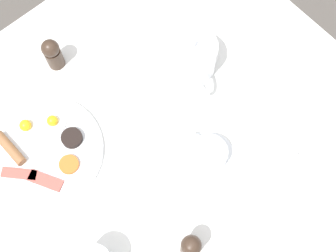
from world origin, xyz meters
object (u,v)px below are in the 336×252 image
at_px(teacup_with_saucer_left, 208,155).
at_px(breakfast_plate, 43,150).
at_px(napkin_folded, 282,234).
at_px(fork_by_plate, 111,33).
at_px(teapot_near, 192,57).
at_px(teapot_far, 326,134).
at_px(salt_grinder, 53,53).
at_px(pepper_grinder, 191,247).

bearing_deg(teacup_with_saucer_left, breakfast_plate, -44.45).
bearing_deg(napkin_folded, fork_by_plate, -93.51).
xyz_separation_m(breakfast_plate, teapot_near, (-0.43, 0.07, 0.05)).
bearing_deg(teapot_far, teapot_near, 106.70).
relative_size(teacup_with_saucer_left, napkin_folded, 0.82).
bearing_deg(teacup_with_saucer_left, salt_grinder, -75.60).
bearing_deg(napkin_folded, teacup_with_saucer_left, -88.94).
relative_size(teacup_with_saucer_left, salt_grinder, 1.38).
relative_size(teapot_far, napkin_folded, 1.28).
bearing_deg(fork_by_plate, napkin_folded, 86.49).
bearing_deg(teapot_far, teacup_with_saucer_left, 149.26).
distance_m(teapot_near, teapot_far, 0.38).
height_order(breakfast_plate, fork_by_plate, breakfast_plate).
distance_m(breakfast_plate, napkin_folded, 0.61).
bearing_deg(teapot_near, salt_grinder, 66.14).
bearing_deg(breakfast_plate, teapot_far, 140.48).
bearing_deg(salt_grinder, napkin_folded, 99.81).
xyz_separation_m(teapot_far, salt_grinder, (0.36, -0.61, -0.00)).
xyz_separation_m(salt_grinder, fork_by_plate, (-0.16, 0.02, -0.05)).
height_order(breakfast_plate, napkin_folded, breakfast_plate).
relative_size(teapot_far, pepper_grinder, 2.15).
relative_size(pepper_grinder, napkin_folded, 0.60).
distance_m(teapot_near, napkin_folded, 0.49).
xyz_separation_m(pepper_grinder, salt_grinder, (-0.06, -0.59, 0.00)).
relative_size(breakfast_plate, fork_by_plate, 1.76).
height_order(teapot_far, salt_grinder, teapot_far).
height_order(breakfast_plate, teacup_with_saucer_left, teacup_with_saucer_left).
height_order(teapot_near, napkin_folded, teapot_near).
xyz_separation_m(breakfast_plate, napkin_folded, (-0.30, 0.54, -0.00)).
height_order(teapot_near, salt_grinder, teapot_near).
xyz_separation_m(teapot_far, pepper_grinder, (0.42, -0.02, -0.00)).
height_order(breakfast_plate, pepper_grinder, pepper_grinder).
distance_m(breakfast_plate, teapot_far, 0.69).
xyz_separation_m(napkin_folded, fork_by_plate, (-0.04, -0.69, -0.00)).
relative_size(napkin_folded, fork_by_plate, 1.01).
bearing_deg(salt_grinder, teapot_near, 136.58).
xyz_separation_m(teapot_far, teacup_with_saucer_left, (0.24, -0.15, -0.03)).
bearing_deg(napkin_folded, salt_grinder, -80.19).
distance_m(teacup_with_saucer_left, pepper_grinder, 0.23).
xyz_separation_m(breakfast_plate, teapot_far, (-0.53, 0.44, 0.05)).
xyz_separation_m(teapot_far, fork_by_plate, (0.19, -0.59, -0.05)).
bearing_deg(fork_by_plate, salt_grinder, -8.38).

